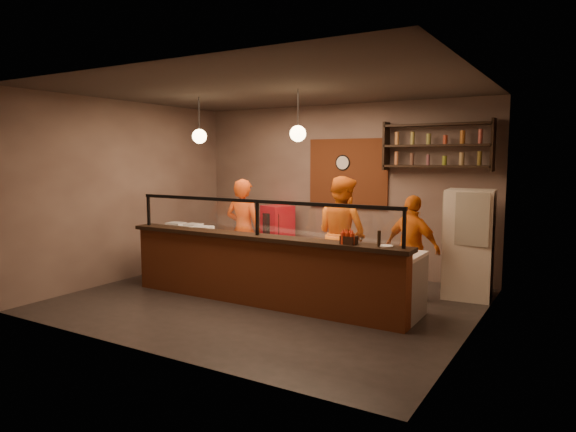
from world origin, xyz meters
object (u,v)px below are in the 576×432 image
Objects in this scene: cook_right at (412,248)px; pepper_mill at (379,239)px; fridge at (469,244)px; pizza_dough at (271,239)px; cook_mid at (342,234)px; red_cooler at (278,236)px; wall_clock at (343,163)px; condiment_caddy at (349,240)px; cook_left at (243,230)px.

pepper_mill is at bearing 108.17° from cook_right.
fridge is (0.71, 0.61, 0.04)m from cook_right.
pepper_mill is at bearing -16.50° from pizza_dough.
cook_right reaches higher than pizza_dough.
cook_mid is 9.24× the size of pepper_mill.
fridge is 1.37× the size of red_cooler.
condiment_caddy is at bearing -63.64° from wall_clock.
condiment_caddy is at bearing -20.06° from red_cooler.
cook_left reaches higher than fridge.
cook_mid reaches higher than pepper_mill.
cook_left is 0.96× the size of cook_mid.
wall_clock reaches higher than pizza_dough.
pepper_mill is at bearing -57.06° from wall_clock.
wall_clock is at bearing 159.34° from fridge.
wall_clock is at bearing 83.54° from pizza_dough.
cook_left is 3.01m from cook_right.
red_cooler is (-3.07, 1.01, -0.19)m from cook_right.
red_cooler is 6.27× the size of condiment_caddy.
red_cooler is (-0.07, 1.27, -0.29)m from cook_left.
pepper_mill is (-0.71, -2.07, 0.31)m from fridge.
cook_left reaches higher than pizza_dough.
wall_clock is 1.51× the size of condiment_caddy.
cook_right is (1.16, 0.05, -0.14)m from cook_mid.
cook_left is at bearing -63.65° from red_cooler.
condiment_caddy is (2.67, -2.49, 0.49)m from red_cooler.
fridge reaches higher than pepper_mill.
fridge is (3.71, 0.88, -0.06)m from cook_left.
condiment_caddy reaches higher than pizza_dough.
condiment_caddy is at bearing 148.09° from cook_left.
wall_clock is 1.89m from cook_mid.
cook_mid is at bearing 20.28° from cook_right.
wall_clock is at bearing 36.62° from red_cooler.
wall_clock is 0.18× the size of cook_right.
cook_mid is 2.20m from red_cooler.
pepper_mill is (0.01, -1.45, 0.35)m from cook_right.
red_cooler is (-1.90, 1.06, -0.33)m from cook_mid.
fridge is (1.88, 0.66, -0.10)m from cook_mid.
cook_mid reaches higher than red_cooler.
pizza_dough is (-2.03, -0.85, 0.09)m from cook_right.
cook_mid is 1.99m from fridge.
pepper_mill is (2.04, -0.60, 0.26)m from pizza_dough.
cook_left is at bearing 158.37° from pepper_mill.
pizza_dough is 1.77m from condiment_caddy.
cook_mid is 1.64m from condiment_caddy.
pepper_mill is (3.00, -1.19, 0.25)m from cook_left.
pepper_mill is (1.17, -1.40, 0.21)m from cook_mid.
fridge is at bearing 62.12° from condiment_caddy.
fridge is at bearing 28.04° from pizza_dough.
cook_mid reaches higher than pizza_dough.
wall_clock is 0.66× the size of pizza_dough.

